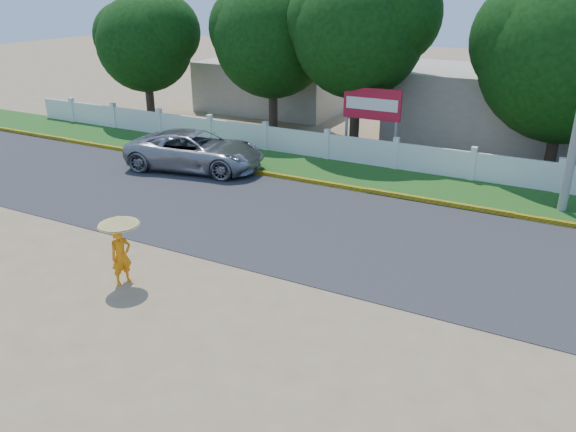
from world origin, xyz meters
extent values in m
plane|color=#9E8460|center=(0.00, 0.00, 0.00)|extent=(120.00, 120.00, 0.00)
cube|color=#38383A|center=(0.00, 4.50, 0.01)|extent=(60.00, 7.00, 0.02)
cube|color=#2D601E|center=(0.00, 9.75, 0.01)|extent=(60.00, 3.50, 0.03)
cube|color=yellow|center=(0.00, 8.05, 0.08)|extent=(40.00, 0.18, 0.16)
cube|color=silver|center=(0.00, 11.20, 0.55)|extent=(40.00, 0.10, 1.10)
cube|color=#B7AD99|center=(3.00, 18.00, 1.60)|extent=(10.00, 6.00, 3.20)
cube|color=#B7AD99|center=(-10.00, 19.00, 1.40)|extent=(8.00, 5.00, 2.80)
imported|color=#93949A|center=(-7.08, 7.48, 0.76)|extent=(5.88, 3.54, 1.53)
imported|color=orange|center=(-3.06, -0.97, 0.73)|extent=(0.51, 0.62, 1.45)
cylinder|color=gray|center=(-3.01, -0.97, 1.28)|extent=(0.02, 0.02, 0.94)
cone|color=tan|center=(-3.01, -0.97, 1.69)|extent=(0.99, 0.99, 0.24)
cylinder|color=gray|center=(-2.59, 12.30, 1.00)|extent=(0.12, 0.12, 2.00)
cylinder|color=gray|center=(-0.39, 12.30, 1.00)|extent=(0.12, 0.12, 2.00)
cube|color=#B31328|center=(-1.49, 12.30, 2.30)|extent=(2.50, 0.12, 1.30)
cube|color=silver|center=(-1.49, 12.24, 2.30)|extent=(2.25, 0.02, 0.49)
cylinder|color=#473828|center=(-2.87, 13.96, 1.71)|extent=(0.44, 0.44, 3.43)
sphere|color=#11400E|center=(-2.87, 13.96, 5.01)|extent=(5.76, 5.76, 5.76)
cylinder|color=#473828|center=(-14.52, 13.47, 1.34)|extent=(0.44, 0.44, 2.68)
sphere|color=#11400E|center=(-14.52, 13.47, 4.04)|extent=(4.95, 4.95, 4.95)
cylinder|color=#473828|center=(-7.53, 14.64, 1.47)|extent=(0.44, 0.44, 2.94)
sphere|color=#11400E|center=(-7.53, 14.64, 4.51)|extent=(5.71, 5.71, 5.71)
cylinder|color=#473828|center=(5.49, 14.22, 1.31)|extent=(0.44, 0.44, 2.62)
sphere|color=#11400E|center=(5.49, 14.22, 4.46)|extent=(6.68, 6.68, 6.68)
camera|label=1|loc=(6.32, -9.95, 6.88)|focal=35.00mm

